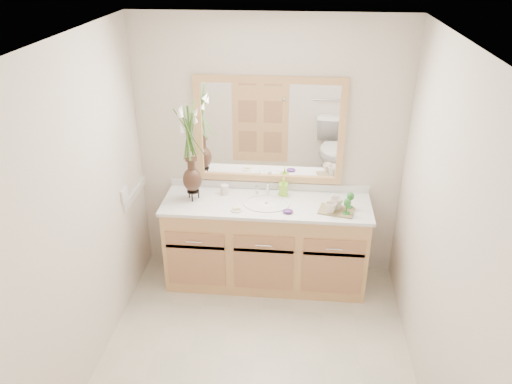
# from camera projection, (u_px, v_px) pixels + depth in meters

# --- Properties ---
(floor) EXTENTS (2.60, 2.60, 0.00)m
(floor) POSITION_uv_depth(u_px,v_px,m) (256.00, 358.00, 3.87)
(floor) COLOR beige
(floor) RESTS_ON ground
(ceiling) EXTENTS (2.40, 2.60, 0.02)m
(ceiling) POSITION_uv_depth(u_px,v_px,m) (255.00, 41.00, 2.79)
(ceiling) COLOR white
(ceiling) RESTS_ON wall_back
(wall_back) EXTENTS (2.40, 0.02, 2.40)m
(wall_back) POSITION_uv_depth(u_px,v_px,m) (269.00, 152.00, 4.48)
(wall_back) COLOR silver
(wall_back) RESTS_ON floor
(wall_front) EXTENTS (2.40, 0.02, 2.40)m
(wall_front) POSITION_uv_depth(u_px,v_px,m) (227.00, 378.00, 2.18)
(wall_front) COLOR silver
(wall_front) RESTS_ON floor
(wall_left) EXTENTS (0.02, 2.60, 2.40)m
(wall_left) POSITION_uv_depth(u_px,v_px,m) (82.00, 217.00, 3.43)
(wall_left) COLOR silver
(wall_left) RESTS_ON floor
(wall_right) EXTENTS (0.02, 2.60, 2.40)m
(wall_right) POSITION_uv_depth(u_px,v_px,m) (440.00, 234.00, 3.23)
(wall_right) COLOR silver
(wall_right) RESTS_ON floor
(vanity) EXTENTS (1.80, 0.55, 0.80)m
(vanity) POSITION_uv_depth(u_px,v_px,m) (266.00, 244.00, 4.59)
(vanity) COLOR tan
(vanity) RESTS_ON floor
(counter) EXTENTS (1.84, 0.57, 0.03)m
(counter) POSITION_uv_depth(u_px,v_px,m) (266.00, 204.00, 4.41)
(counter) COLOR white
(counter) RESTS_ON vanity
(sink) EXTENTS (0.38, 0.34, 0.23)m
(sink) POSITION_uv_depth(u_px,v_px,m) (266.00, 209.00, 4.41)
(sink) COLOR white
(sink) RESTS_ON counter
(mirror) EXTENTS (1.32, 0.04, 0.97)m
(mirror) POSITION_uv_depth(u_px,v_px,m) (269.00, 131.00, 4.37)
(mirror) COLOR white
(mirror) RESTS_ON wall_back
(switch_plate) EXTENTS (0.02, 0.12, 0.12)m
(switch_plate) POSITION_uv_depth(u_px,v_px,m) (124.00, 195.00, 4.21)
(switch_plate) COLOR white
(switch_plate) RESTS_ON wall_left
(flower_vase) EXTENTS (0.20, 0.20, 0.81)m
(flower_vase) POSITION_uv_depth(u_px,v_px,m) (190.00, 141.00, 4.21)
(flower_vase) COLOR black
(flower_vase) RESTS_ON counter
(tumbler) EXTENTS (0.07, 0.07, 0.09)m
(tumbler) POSITION_uv_depth(u_px,v_px,m) (225.00, 190.00, 4.52)
(tumbler) COLOR beige
(tumbler) RESTS_ON counter
(soap_dish) EXTENTS (0.10, 0.10, 0.03)m
(soap_dish) POSITION_uv_depth(u_px,v_px,m) (237.00, 209.00, 4.27)
(soap_dish) COLOR beige
(soap_dish) RESTS_ON counter
(soap_bottle) EXTENTS (0.07, 0.07, 0.16)m
(soap_bottle) POSITION_uv_depth(u_px,v_px,m) (283.00, 188.00, 4.49)
(soap_bottle) COLOR #92D832
(soap_bottle) RESTS_ON counter
(purple_dish) EXTENTS (0.11, 0.10, 0.03)m
(purple_dish) POSITION_uv_depth(u_px,v_px,m) (288.00, 211.00, 4.23)
(purple_dish) COLOR #4D2571
(purple_dish) RESTS_ON counter
(tray) EXTENTS (0.33, 0.25, 0.01)m
(tray) POSITION_uv_depth(u_px,v_px,m) (336.00, 211.00, 4.26)
(tray) COLOR brown
(tray) RESTS_ON counter
(mug_left) EXTENTS (0.12, 0.12, 0.10)m
(mug_left) POSITION_uv_depth(u_px,v_px,m) (331.00, 207.00, 4.20)
(mug_left) COLOR beige
(mug_left) RESTS_ON tray
(mug_right) EXTENTS (0.11, 0.10, 0.11)m
(mug_right) POSITION_uv_depth(u_px,v_px,m) (337.00, 203.00, 4.25)
(mug_right) COLOR beige
(mug_right) RESTS_ON tray
(goblet_front) EXTENTS (0.06, 0.06, 0.14)m
(goblet_front) POSITION_uv_depth(u_px,v_px,m) (347.00, 203.00, 4.16)
(goblet_front) COLOR #267426
(goblet_front) RESTS_ON tray
(goblet_back) EXTENTS (0.06, 0.06, 0.14)m
(goblet_back) POSITION_uv_depth(u_px,v_px,m) (350.00, 197.00, 4.26)
(goblet_back) COLOR #267426
(goblet_back) RESTS_ON tray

